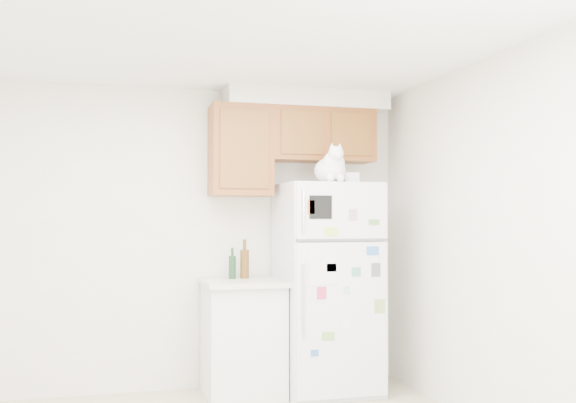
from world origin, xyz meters
name	(u,v)px	position (x,y,z in m)	size (l,w,h in m)	color
room_shell	(230,174)	(0.12, 0.24, 1.67)	(3.84, 4.04, 2.52)	white
refrigerator	(327,287)	(1.18, 1.61, 0.85)	(0.76, 0.78, 1.70)	white
base_counter	(243,337)	(0.49, 1.68, 0.46)	(0.64, 0.64, 0.92)	white
cat	(331,168)	(1.15, 1.40, 1.81)	(0.30, 0.44, 0.31)	white
storage_box_back	(340,178)	(1.31, 1.66, 1.75)	(0.18, 0.13, 0.10)	white
storage_box_front	(350,178)	(1.37, 1.56, 1.74)	(0.15, 0.11, 0.09)	white
bottle_green	(232,263)	(0.43, 1.81, 1.05)	(0.06, 0.06, 0.26)	#19381E
bottle_amber	(245,259)	(0.53, 1.82, 1.08)	(0.08, 0.08, 0.32)	#593814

